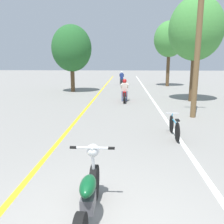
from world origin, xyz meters
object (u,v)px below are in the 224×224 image
(roadside_tree_right_near, at_px, (196,29))
(motorcycle_foreground, at_px, (89,196))
(utility_pole, at_px, (198,39))
(motorcycle_rider_far, at_px, (122,79))
(roadside_tree_left, at_px, (72,49))
(bicycle_parked, at_px, (174,127))
(motorcycle_rider_lead, at_px, (125,93))
(roadside_tree_right_far, at_px, (169,39))

(roadside_tree_right_near, xyz_separation_m, motorcycle_foreground, (-4.64, -11.60, -3.83))
(utility_pole, distance_m, motorcycle_foreground, 8.57)
(motorcycle_foreground, height_order, motorcycle_rider_far, motorcycle_rider_far)
(motorcycle_rider_far, bearing_deg, roadside_tree_left, -121.70)
(roadside_tree_right_near, relative_size, motorcycle_foreground, 3.03)
(utility_pole, xyz_separation_m, bicycle_parked, (-1.39, -2.87, -3.02))
(utility_pole, bearing_deg, roadside_tree_left, 130.48)
(roadside_tree_left, relative_size, motorcycle_rider_lead, 2.48)
(roadside_tree_left, height_order, bicycle_parked, roadside_tree_left)
(roadside_tree_right_far, height_order, roadside_tree_left, roadside_tree_right_far)
(motorcycle_rider_lead, bearing_deg, utility_pole, -53.04)
(roadside_tree_right_far, bearing_deg, bicycle_parked, -98.81)
(roadside_tree_left, bearing_deg, motorcycle_foreground, -76.72)
(roadside_tree_left, relative_size, motorcycle_foreground, 2.58)
(motorcycle_foreground, relative_size, bicycle_parked, 1.28)
(utility_pole, height_order, roadside_tree_right_near, utility_pole)
(motorcycle_foreground, bearing_deg, bicycle_parked, 63.63)
(roadside_tree_right_far, relative_size, motorcycle_foreground, 3.05)
(roadside_tree_right_far, relative_size, bicycle_parked, 3.89)
(motorcycle_rider_lead, height_order, bicycle_parked, motorcycle_rider_lead)
(utility_pole, distance_m, motorcycle_rider_lead, 5.83)
(roadside_tree_right_near, height_order, motorcycle_rider_lead, roadside_tree_right_near)
(motorcycle_rider_lead, bearing_deg, motorcycle_rider_far, 91.92)
(roadside_tree_right_near, relative_size, bicycle_parked, 3.87)
(utility_pole, distance_m, roadside_tree_left, 11.20)
(motorcycle_foreground, distance_m, motorcycle_rider_lead, 11.32)
(motorcycle_foreground, bearing_deg, motorcycle_rider_lead, 87.53)
(utility_pole, bearing_deg, roadside_tree_right_far, 85.22)
(roadside_tree_right_near, height_order, motorcycle_foreground, roadside_tree_right_near)
(motorcycle_foreground, height_order, bicycle_parked, motorcycle_foreground)
(utility_pole, relative_size, motorcycle_rider_far, 3.18)
(roadside_tree_right_near, distance_m, roadside_tree_right_far, 8.93)
(roadside_tree_right_far, distance_m, motorcycle_rider_far, 6.17)
(roadside_tree_left, distance_m, motorcycle_rider_lead, 6.76)
(utility_pole, height_order, roadside_tree_left, utility_pole)
(utility_pole, xyz_separation_m, motorcycle_rider_far, (-3.43, 14.75, -2.83))
(roadside_tree_right_near, height_order, motorcycle_rider_far, roadside_tree_right_near)
(motorcycle_rider_far, bearing_deg, motorcycle_foreground, -90.34)
(motorcycle_rider_lead, relative_size, motorcycle_rider_far, 1.03)
(roadside_tree_right_far, relative_size, motorcycle_rider_lead, 2.92)
(roadside_tree_right_near, relative_size, roadside_tree_right_far, 1.00)
(motorcycle_foreground, bearing_deg, roadside_tree_right_far, 77.19)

